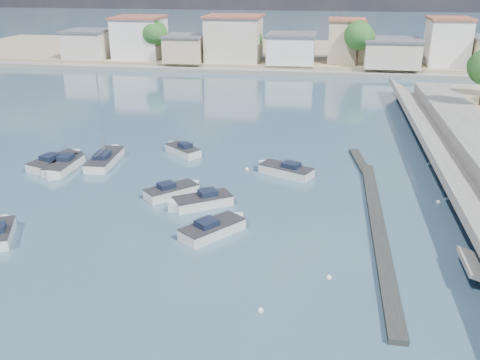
% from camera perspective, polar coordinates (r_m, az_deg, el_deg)
% --- Properties ---
extents(ground, '(400.00, 400.00, 0.00)m').
position_cam_1_polar(ground, '(67.98, 6.62, 6.43)').
color(ground, '#2C4859').
rests_on(ground, ground).
extents(breakwater, '(2.00, 31.02, 0.35)m').
position_cam_1_polar(breakwater, '(42.25, 14.09, -3.33)').
color(breakwater, black).
rests_on(breakwater, ground).
extents(far_shore_land, '(160.00, 40.00, 1.40)m').
position_cam_1_polar(far_shore_land, '(118.88, 7.96, 13.11)').
color(far_shore_land, gray).
rests_on(far_shore_land, ground).
extents(far_shore_quay, '(160.00, 2.50, 0.80)m').
position_cam_1_polar(far_shore_quay, '(98.19, 7.58, 11.23)').
color(far_shore_quay, slate).
rests_on(far_shore_quay, ground).
extents(far_town, '(113.01, 12.80, 8.35)m').
position_cam_1_polar(far_town, '(103.66, 13.93, 13.88)').
color(far_town, beige).
rests_on(far_town, far_shore_land).
extents(shore_trees, '(74.56, 38.32, 7.92)m').
position_cam_1_polar(shore_trees, '(94.62, 12.89, 14.09)').
color(shore_trees, '#38281E').
rests_on(shore_trees, ground).
extents(motorboat_a, '(3.05, 4.44, 1.48)m').
position_cam_1_polar(motorboat_a, '(40.95, -24.16, -5.15)').
color(motorboat_a, silver).
rests_on(motorboat_a, ground).
extents(motorboat_b, '(4.45, 4.92, 1.48)m').
position_cam_1_polar(motorboat_b, '(38.02, -2.66, -5.19)').
color(motorboat_b, silver).
rests_on(motorboat_b, ground).
extents(motorboat_c, '(5.36, 3.85, 1.48)m').
position_cam_1_polar(motorboat_c, '(49.06, 4.70, 1.04)').
color(motorboat_c, silver).
rests_on(motorboat_c, ground).
extents(motorboat_d, '(4.84, 4.08, 1.48)m').
position_cam_1_polar(motorboat_d, '(42.33, -4.34, -2.35)').
color(motorboat_d, silver).
rests_on(motorboat_d, ground).
extents(motorboat_e, '(3.84, 5.92, 1.48)m').
position_cam_1_polar(motorboat_e, '(54.15, -18.88, 1.90)').
color(motorboat_e, silver).
rests_on(motorboat_e, ground).
extents(motorboat_f, '(4.22, 3.93, 1.48)m').
position_cam_1_polar(motorboat_f, '(54.79, -6.24, 3.18)').
color(motorboat_f, silver).
rests_on(motorboat_f, ground).
extents(motorboat_g, '(2.00, 5.61, 1.48)m').
position_cam_1_polar(motorboat_g, '(52.47, -18.39, 1.35)').
color(motorboat_g, silver).
rests_on(motorboat_g, ground).
extents(motorboat_h, '(4.30, 4.30, 1.48)m').
position_cam_1_polar(motorboat_h, '(44.58, -7.06, -1.20)').
color(motorboat_h, silver).
rests_on(motorboat_h, ground).
extents(sailboat, '(2.49, 6.88, 9.00)m').
position_cam_1_polar(sailboat, '(53.53, -14.12, 2.24)').
color(sailboat, silver).
rests_on(sailboat, ground).
extents(mooring_buoys, '(17.49, 26.65, 0.35)m').
position_cam_1_polar(mooring_buoys, '(42.79, 13.14, -3.09)').
color(mooring_buoys, white).
rests_on(mooring_buoys, ground).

